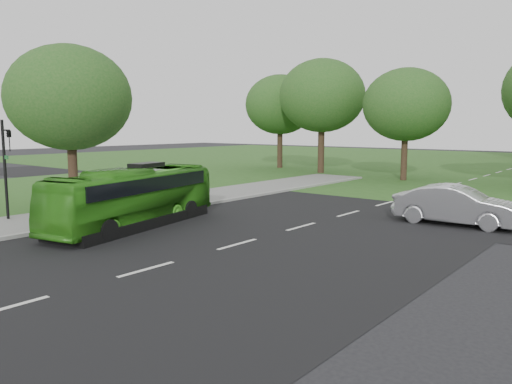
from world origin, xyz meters
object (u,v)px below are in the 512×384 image
(tree_park_a, at_px, (322,96))
(tree_side_near, at_px, (69,98))
(tree_park_b, at_px, (406,105))
(bus, at_px, (134,197))
(traffic_light, at_px, (6,163))
(tree_park_f, at_px, (280,105))
(sedan, at_px, (456,205))

(tree_park_a, distance_m, tree_side_near, 24.43)
(tree_park_a, xyz_separation_m, tree_side_near, (0.41, -24.39, -1.25))
(tree_park_b, height_order, bus, tree_park_b)
(tree_side_near, bearing_deg, traffic_light, -70.20)
(tree_park_f, height_order, tree_side_near, tree_park_f)
(tree_park_b, relative_size, tree_park_f, 0.93)
(bus, relative_size, traffic_light, 1.97)
(tree_park_f, bearing_deg, tree_park_b, -13.06)
(tree_park_a, bearing_deg, traffic_light, -86.32)
(sedan, height_order, traffic_light, traffic_light)
(tree_park_b, relative_size, tree_side_near, 1.05)
(bus, bearing_deg, tree_park_b, 74.18)
(tree_park_b, distance_m, sedan, 18.46)
(tree_park_f, relative_size, sedan, 1.82)
(tree_park_a, relative_size, tree_side_near, 1.23)
(tree_park_a, relative_size, traffic_light, 2.26)
(tree_park_b, distance_m, traffic_light, 28.07)
(tree_park_a, height_order, tree_park_b, tree_park_a)
(traffic_light, bearing_deg, bus, 26.47)
(tree_park_b, bearing_deg, tree_side_near, -108.50)
(tree_park_f, bearing_deg, tree_park_a, -19.32)
(sedan, distance_m, traffic_light, 19.22)
(tree_side_near, xyz_separation_m, bus, (6.28, -1.01, -4.32))
(tree_park_b, bearing_deg, bus, -93.52)
(sedan, bearing_deg, traffic_light, 124.75)
(tree_park_b, distance_m, tree_side_near, 24.49)
(tree_park_f, relative_size, bus, 1.06)
(sedan, bearing_deg, tree_park_a, 42.70)
(tree_park_b, relative_size, sedan, 1.69)
(sedan, relative_size, traffic_light, 1.14)
(tree_park_a, relative_size, bus, 1.15)
(tree_park_f, relative_size, tree_side_near, 1.13)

